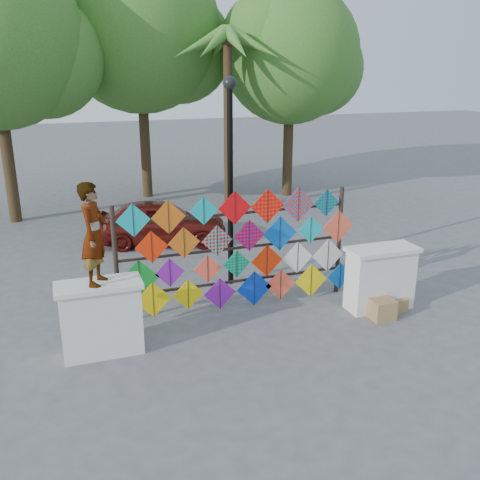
{
  "coord_description": "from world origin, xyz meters",
  "views": [
    {
      "loc": [
        -3.16,
        -8.57,
        4.65
      ],
      "look_at": [
        0.03,
        0.6,
        1.48
      ],
      "focal_mm": 40.0,
      "sensor_mm": 36.0,
      "label": 1
    }
  ],
  "objects_px": {
    "kite_rack": "(241,251)",
    "sedan": "(160,222)",
    "vendor_woman": "(94,234)",
    "lamppost": "(230,164)"
  },
  "relations": [
    {
      "from": "kite_rack",
      "to": "sedan",
      "type": "bearing_deg",
      "value": 99.1
    },
    {
      "from": "kite_rack",
      "to": "sedan",
      "type": "xyz_separation_m",
      "value": [
        -0.74,
        4.59,
        -0.59
      ]
    },
    {
      "from": "vendor_woman",
      "to": "kite_rack",
      "type": "bearing_deg",
      "value": -47.23
    },
    {
      "from": "sedan",
      "to": "kite_rack",
      "type": "bearing_deg",
      "value": -157.28
    },
    {
      "from": "kite_rack",
      "to": "lamppost",
      "type": "height_order",
      "value": "lamppost"
    },
    {
      "from": "vendor_woman",
      "to": "lamppost",
      "type": "relative_size",
      "value": 0.38
    },
    {
      "from": "lamppost",
      "to": "sedan",
      "type": "bearing_deg",
      "value": 105.73
    },
    {
      "from": "lamppost",
      "to": "kite_rack",
      "type": "bearing_deg",
      "value": -98.96
    },
    {
      "from": "vendor_woman",
      "to": "sedan",
      "type": "xyz_separation_m",
      "value": [
        2.06,
        5.52,
        -1.51
      ]
    },
    {
      "from": "kite_rack",
      "to": "sedan",
      "type": "relative_size",
      "value": 1.38
    }
  ]
}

